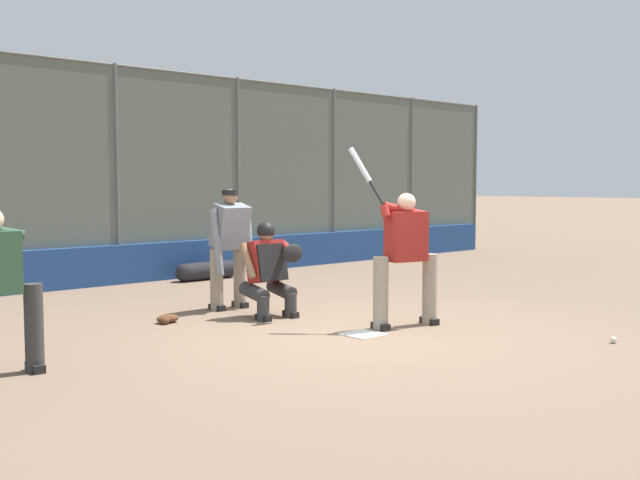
# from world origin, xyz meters

# --- Properties ---
(ground_plane) EXTENTS (160.00, 160.00, 0.00)m
(ground_plane) POSITION_xyz_m (0.00, 0.00, 0.00)
(ground_plane) COLOR #7A604C
(home_plate_marker) EXTENTS (0.43, 0.43, 0.01)m
(home_plate_marker) POSITION_xyz_m (0.00, 0.00, 0.01)
(home_plate_marker) COLOR white
(home_plate_marker) RESTS_ON ground_plane
(backstop_fence) EXTENTS (21.01, 0.08, 3.86)m
(backstop_fence) POSITION_xyz_m (0.00, -6.10, 2.02)
(backstop_fence) COLOR #515651
(backstop_fence) RESTS_ON ground_plane
(padding_wall) EXTENTS (20.51, 0.18, 0.69)m
(padding_wall) POSITION_xyz_m (0.00, -6.00, 0.35)
(padding_wall) COLOR navy
(padding_wall) RESTS_ON ground_plane
(bleachers_beyond) EXTENTS (14.65, 2.50, 1.48)m
(bleachers_beyond) POSITION_xyz_m (-1.69, -8.60, 0.48)
(bleachers_beyond) COLOR slate
(bleachers_beyond) RESTS_ON ground_plane
(batter_at_plate) EXTENTS (0.94, 0.80, 2.22)m
(batter_at_plate) POSITION_xyz_m (-0.73, 0.00, 0.91)
(batter_at_plate) COLOR gray
(batter_at_plate) RESTS_ON ground_plane
(catcher_behind_plate) EXTENTS (0.67, 0.81, 1.27)m
(catcher_behind_plate) POSITION_xyz_m (0.09, -1.65, 0.66)
(catcher_behind_plate) COLOR #333333
(catcher_behind_plate) RESTS_ON ground_plane
(umpire_home) EXTENTS (0.69, 0.42, 1.70)m
(umpire_home) POSITION_xyz_m (0.12, -2.51, 0.91)
(umpire_home) COLOR gray
(umpire_home) RESTS_ON ground_plane
(fielding_glove_on_dirt) EXTENTS (0.31, 0.23, 0.11)m
(fielding_glove_on_dirt) POSITION_xyz_m (1.33, -2.19, 0.05)
(fielding_glove_on_dirt) COLOR #56331E
(fielding_glove_on_dirt) RESTS_ON ground_plane
(baseball_loose) EXTENTS (0.07, 0.07, 0.07)m
(baseball_loose) POSITION_xyz_m (-1.74, 2.20, 0.04)
(baseball_loose) COLOR white
(baseball_loose) RESTS_ON ground_plane
(equipment_bag_dugout_side) EXTENTS (1.29, 0.33, 0.33)m
(equipment_bag_dugout_side) POSITION_xyz_m (-1.45, -5.47, 0.17)
(equipment_bag_dugout_side) COLOR black
(equipment_bag_dugout_side) RESTS_ON ground_plane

